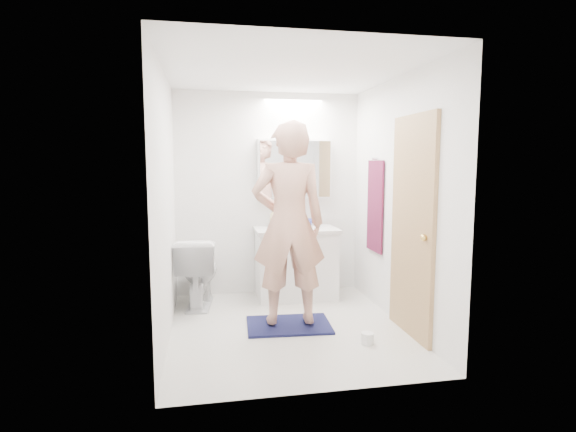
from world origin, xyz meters
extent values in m
plane|color=silver|center=(0.00, 0.00, 0.00)|extent=(2.50, 2.50, 0.00)
plane|color=white|center=(0.00, 0.00, 2.40)|extent=(2.50, 2.50, 0.00)
plane|color=white|center=(0.00, 1.25, 1.20)|extent=(2.50, 0.00, 2.50)
plane|color=white|center=(0.00, -1.25, 1.20)|extent=(2.50, 0.00, 2.50)
plane|color=white|center=(-1.10, 0.00, 1.20)|extent=(0.00, 2.50, 2.50)
plane|color=white|center=(1.10, 0.00, 1.20)|extent=(0.00, 2.50, 2.50)
cube|color=white|center=(0.28, 0.96, 0.39)|extent=(0.90, 0.55, 0.78)
cube|color=silver|center=(0.28, 0.96, 0.80)|extent=(0.95, 0.58, 0.04)
cylinder|color=silver|center=(0.28, 0.99, 0.84)|extent=(0.36, 0.36, 0.03)
cylinder|color=silver|center=(0.28, 1.19, 0.90)|extent=(0.02, 0.02, 0.16)
cube|color=white|center=(0.30, 1.18, 1.50)|extent=(0.88, 0.14, 0.70)
cube|color=silver|center=(0.30, 1.10, 1.50)|extent=(0.84, 0.01, 0.66)
imported|color=white|center=(-0.85, 0.85, 0.38)|extent=(0.51, 0.80, 0.77)
cube|color=#13193C|center=(0.02, 0.03, 0.01)|extent=(0.83, 0.60, 0.02)
imported|color=tan|center=(0.02, 0.03, 1.00)|extent=(0.72, 0.50, 1.91)
cube|color=tan|center=(1.08, -0.35, 1.00)|extent=(0.04, 0.80, 2.00)
sphere|color=gold|center=(1.04, -0.65, 0.95)|extent=(0.06, 0.06, 0.06)
cube|color=black|center=(1.08, 0.55, 1.10)|extent=(0.02, 0.42, 1.00)
cylinder|color=silver|center=(1.07, 0.55, 1.62)|extent=(0.07, 0.02, 0.02)
imported|color=beige|center=(0.03, 1.11, 0.93)|extent=(0.11, 0.11, 0.22)
imported|color=#5CA3C6|center=(0.15, 1.15, 0.91)|extent=(0.12, 0.12, 0.19)
imported|color=#404EC2|center=(0.47, 1.12, 0.86)|extent=(0.11, 0.11, 0.08)
cylinder|color=white|center=(0.61, -0.51, 0.05)|extent=(0.11, 0.11, 0.10)
camera|label=1|loc=(-0.76, -4.08, 1.57)|focal=27.95mm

